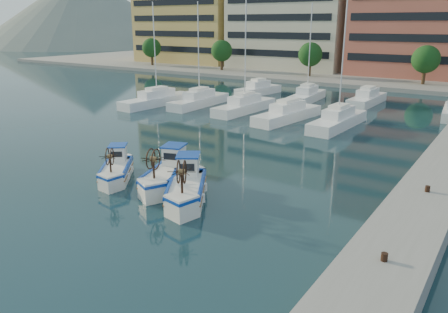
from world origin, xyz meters
The scene contains 7 objects.
ground centered at (0.00, 0.00, 0.00)m, with size 300.00×300.00×0.00m, color #1B3A48.
quay centered at (13.00, 8.00, 0.60)m, with size 3.00×60.00×1.20m, color gray.
hill_west centered at (-140.00, 110.00, 0.00)m, with size 180.00×180.00×60.00m, color slate.
yacht_marina centered at (-3.35, 27.75, 0.53)m, with size 39.62×23.79×11.50m.
fishing_boat_a centered at (-3.87, 0.89, 0.67)m, with size 3.54×3.93×2.45m.
fishing_boat_b centered at (-0.39, 1.73, 0.78)m, with size 3.15×4.69×2.83m.
fishing_boat_c centered at (1.84, 0.70, 0.79)m, with size 3.94×4.70×2.87m.
Camera 1 is at (15.99, -16.55, 9.29)m, focal length 35.00 mm.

